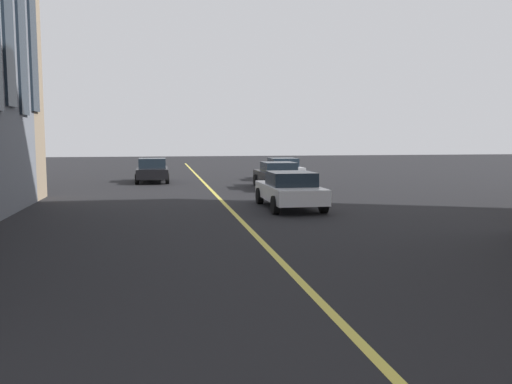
% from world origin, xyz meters
% --- Properties ---
extents(lane_centre_line, '(80.00, 0.16, 0.01)m').
position_xyz_m(lane_centre_line, '(20.00, 0.00, 0.00)').
color(lane_centre_line, '#D8C64C').
rests_on(lane_centre_line, ground_plane).
extents(car_black_trailing, '(3.90, 1.89, 1.40)m').
position_xyz_m(car_black_trailing, '(37.68, 2.96, 0.70)').
color(car_black_trailing, black).
rests_on(car_black_trailing, ground_plane).
extents(car_silver_oncoming, '(4.40, 1.95, 1.37)m').
position_xyz_m(car_silver_oncoming, '(37.72, -4.90, 0.70)').
color(car_silver_oncoming, '#B7BABF').
rests_on(car_silver_oncoming, ground_plane).
extents(car_white_mid, '(4.40, 1.95, 1.37)m').
position_xyz_m(car_white_mid, '(25.12, -2.24, 0.70)').
color(car_white_mid, silver).
rests_on(car_white_mid, ground_plane).
extents(car_black_near, '(4.40, 1.95, 1.37)m').
position_xyz_m(car_black_near, '(32.61, -3.47, 0.70)').
color(car_black_near, black).
rests_on(car_black_near, ground_plane).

